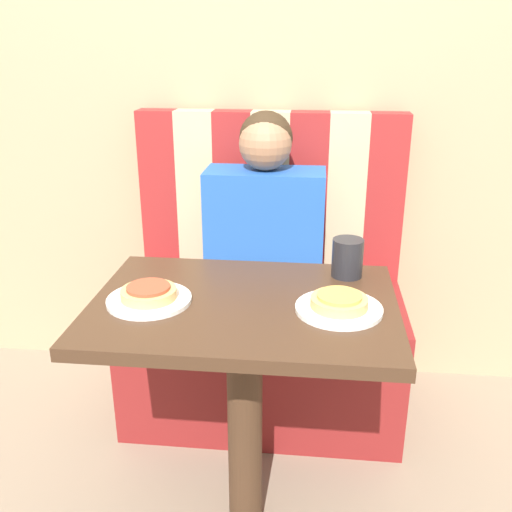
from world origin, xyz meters
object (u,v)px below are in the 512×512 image
at_px(plate_left, 149,300).
at_px(plate_right, 339,309).
at_px(pizza_right, 339,301).
at_px(pizza_left, 149,292).
at_px(drinking_cup, 347,258).
at_px(person, 265,214).

height_order(plate_left, plate_right, same).
bearing_deg(plate_left, pizza_right, -0.00).
xyz_separation_m(pizza_left, drinking_cup, (0.52, 0.23, 0.03)).
bearing_deg(pizza_left, plate_left, 90.00).
height_order(pizza_right, drinking_cup, drinking_cup).
height_order(person, pizza_left, person).
relative_size(plate_left, pizza_right, 1.52).
relative_size(person, pizza_left, 4.67).
height_order(plate_right, drinking_cup, drinking_cup).
distance_m(pizza_right, drinking_cup, 0.24).
bearing_deg(drinking_cup, plate_right, -97.05).
height_order(pizza_left, pizza_right, same).
xyz_separation_m(plate_left, pizza_right, (0.49, -0.00, 0.02)).
bearing_deg(person, plate_right, -68.70).
distance_m(plate_left, plate_right, 0.49).
relative_size(person, drinking_cup, 6.08).
bearing_deg(drinking_cup, pizza_right, -97.05).
xyz_separation_m(person, pizza_left, (-0.25, -0.63, -0.03)).
relative_size(plate_left, plate_right, 1.00).
relative_size(plate_right, pizza_right, 1.52).
bearing_deg(person, plate_left, -111.30).
height_order(person, plate_right, person).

